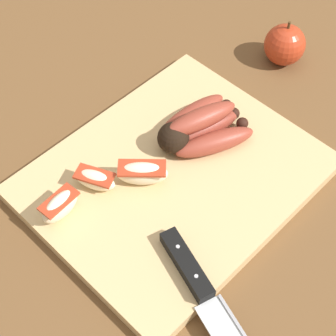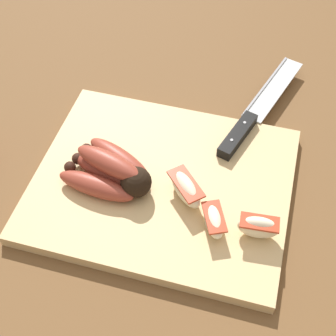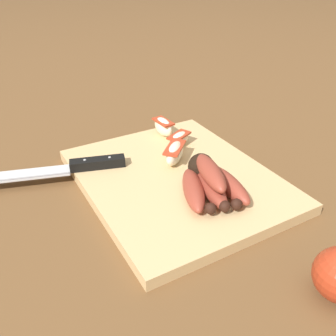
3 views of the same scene
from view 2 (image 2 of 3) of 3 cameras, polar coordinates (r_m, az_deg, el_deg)
The scene contains 7 objects.
ground_plane at distance 0.75m, azimuth -1.75°, elevation -2.48°, with size 6.00×6.00×0.00m, color brown.
cutting_board at distance 0.74m, azimuth -0.66°, elevation -1.88°, with size 0.38×0.31×0.02m, color tan.
banana_bunch at distance 0.72m, azimuth -6.63°, elevation -0.42°, with size 0.14×0.12×0.06m.
chefs_knife at distance 0.82m, azimuth 9.69°, elevation 5.82°, with size 0.11×0.28×0.02m.
apple_wedge_near at distance 0.70m, azimuth 2.10°, elevation -2.43°, with size 0.07×0.07×0.04m.
apple_wedge_middle at distance 0.67m, azimuth 10.59°, elevation -6.84°, with size 0.06×0.03×0.04m.
apple_wedge_far at distance 0.68m, azimuth 5.42°, elevation -6.15°, with size 0.05×0.06×0.03m.
Camera 2 is at (-0.14, 0.42, 0.60)m, focal length 51.82 mm.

